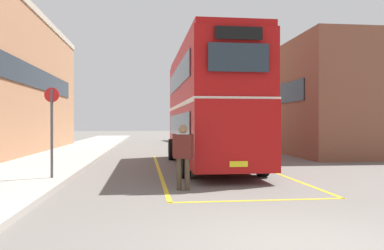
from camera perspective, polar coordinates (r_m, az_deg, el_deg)
ground_plane at (r=20.17m, az=-0.28°, el=-4.75°), size 135.60×135.60×0.00m
sidewalk_left at (r=22.86m, az=-17.40°, el=-3.99°), size 4.00×57.60×0.14m
depot_building_right at (r=26.13m, az=19.41°, el=3.26°), size 7.50×13.11×6.26m
double_decker_bus at (r=15.98m, az=2.43°, el=2.95°), size 2.93×10.15×4.75m
single_deck_bus at (r=36.44m, az=0.84°, el=0.10°), size 3.59×9.62×3.02m
pedestrian_boarding at (r=10.41m, az=-1.30°, el=-3.96°), size 0.56×0.36×1.73m
bus_stop_sign at (r=12.45m, az=-19.65°, el=0.21°), size 0.44×0.08×2.69m
bay_marking_yellow at (r=14.20m, az=3.65°, el=-6.86°), size 4.36×12.16×0.01m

